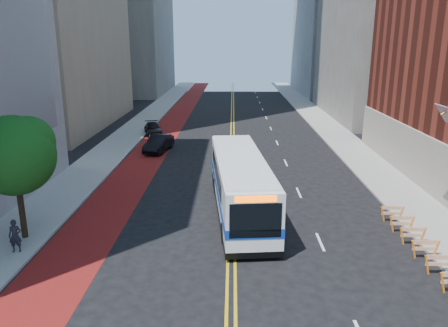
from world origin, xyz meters
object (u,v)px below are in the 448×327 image
car_b (159,143)px  car_c (153,129)px  car_a (159,142)px  pedestrian (15,236)px  transit_bus (240,183)px  street_tree (16,152)px

car_b → car_c: bearing=114.1°
car_a → car_b: car_b is taller
car_b → pedestrian: pedestrian is taller
transit_bus → car_a: 18.63m
car_a → street_tree: bearing=-94.5°
car_a → transit_bus: bearing=-59.0°
transit_bus → pedestrian: (-11.42, -6.09, -0.90)m
street_tree → car_a: (3.85, 21.15, -4.25)m
car_c → pedestrian: pedestrian is taller
street_tree → transit_bus: street_tree is taller
car_a → car_c: size_ratio=0.86×
car_a → car_c: 7.38m
car_a → pedestrian: 23.19m
pedestrian → street_tree: bearing=92.1°
street_tree → pedestrian: 4.30m
car_a → pedestrian: (-3.52, -22.92, 0.35)m
transit_bus → pedestrian: bearing=-157.3°
transit_bus → car_b: 17.53m
car_a → car_b: bearing=-77.1°
car_a → car_c: bearing=110.9°
street_tree → car_b: bearing=78.7°
car_c → car_a: bearing=-89.9°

